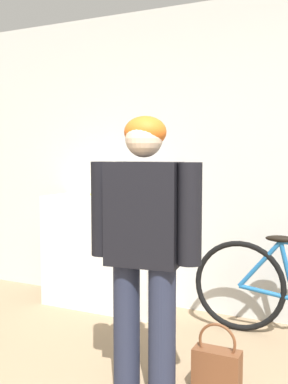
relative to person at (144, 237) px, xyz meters
name	(u,v)px	position (x,y,z in m)	size (l,w,h in m)	color
wall_back	(253,161)	(0.28, 1.47, 0.40)	(8.00, 0.07, 2.60)	silver
side_shelf	(104,252)	(-0.97, 1.21, -0.41)	(1.05, 0.43, 0.98)	white
person	(144,237)	(0.00, 0.00, 0.00)	(0.65, 0.26, 1.56)	#23283D
banana	(107,195)	(-0.92, 1.18, 0.10)	(0.36, 0.09, 0.04)	#EAD64C
handbag	(217,370)	(0.37, 0.17, -0.76)	(0.27, 0.11, 0.42)	brown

